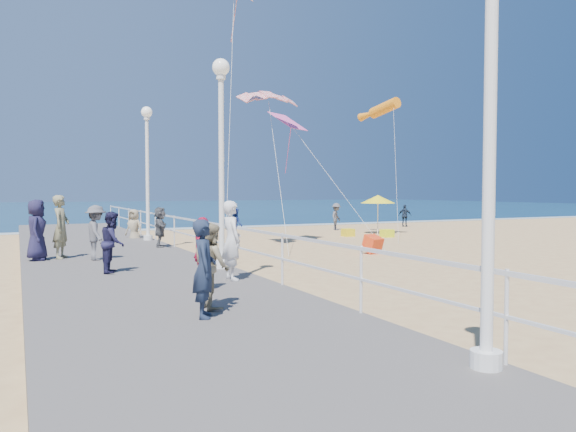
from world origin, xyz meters
name	(u,v)px	position (x,y,z in m)	size (l,w,h in m)	color
ground	(392,271)	(0.00, 0.00, 0.00)	(160.00, 160.00, 0.00)	tan
ocean	(100,208)	(0.00, 65.00, 0.01)	(160.00, 90.00, 0.05)	#0D304F
surf_line	(196,228)	(0.00, 20.50, 0.03)	(160.00, 1.20, 0.04)	white
boardwalk	(137,282)	(-7.50, 0.00, 0.20)	(5.00, 44.00, 0.40)	#635E5A
railing	(233,235)	(-5.05, 0.00, 1.25)	(0.05, 42.00, 0.55)	white
lamp_post_near	(491,75)	(-5.35, -9.00, 3.66)	(0.44, 0.44, 5.32)	white
lamp_post_mid	(221,140)	(-5.35, 0.00, 3.66)	(0.44, 0.44, 5.32)	white
lamp_post_far	(147,159)	(-5.35, 9.00, 3.66)	(0.44, 0.44, 5.32)	white
woman_holding_toddler	(232,240)	(-5.77, -1.89, 1.28)	(0.64, 0.42, 1.76)	silver
toddler_held	(236,224)	(-5.62, -1.74, 1.63)	(0.37, 0.29, 0.76)	#304FB7
spectator_0	(204,268)	(-7.44, -5.20, 1.17)	(0.56, 0.37, 1.54)	#1A243A
spectator_1	(211,265)	(-7.11, -4.57, 1.12)	(0.70, 0.55, 1.45)	gray
spectator_2	(96,233)	(-8.05, 3.14, 1.19)	(1.02, 0.59, 1.58)	#535357
spectator_3	(203,254)	(-6.77, -2.95, 1.14)	(0.86, 0.36, 1.47)	#CB1943
spectator_4	(37,230)	(-9.57, 3.81, 1.27)	(0.85, 0.55, 1.74)	#1C1A39
spectator_5	(160,227)	(-5.54, 6.07, 1.11)	(1.31, 0.42, 1.41)	#505155
spectator_6	(61,227)	(-8.91, 3.98, 1.33)	(0.68, 0.44, 1.86)	#7E7A57
spectator_7	(113,242)	(-7.98, 0.41, 1.14)	(0.72, 0.56, 1.48)	#1D1B3C
beach_walker_a	(336,217)	(7.24, 15.45, 0.82)	(1.06, 0.61, 1.63)	#515055
beach_walker_b	(405,216)	(12.96, 16.25, 0.73)	(0.86, 0.36, 1.47)	#1B283C
beach_walker_c	(134,228)	(-5.65, 10.32, 0.80)	(0.78, 0.51, 1.60)	gray
box_kite	(373,246)	(2.00, 3.97, 0.30)	(0.55, 0.55, 0.60)	red
beach_umbrella	(378,199)	(7.79, 11.94, 1.91)	(1.90, 1.90, 2.14)	white
beach_chair_left	(348,233)	(5.43, 11.23, 0.20)	(0.55, 0.55, 0.40)	yellow
beach_chair_right	(387,233)	(6.96, 9.93, 0.20)	(0.55, 0.55, 0.40)	#E6F91A
kite_parafoil	(269,95)	(-0.45, 8.12, 6.42)	(2.59, 0.90, 0.30)	red
kite_windsock	(385,108)	(6.91, 10.13, 6.59)	(0.56, 0.56, 2.92)	orange
kite_diamond_pink	(288,121)	(0.99, 9.21, 5.49)	(1.48, 1.48, 0.02)	#F259AF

